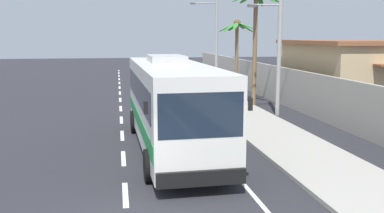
% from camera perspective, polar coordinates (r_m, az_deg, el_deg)
% --- Properties ---
extents(sidewalk_kerb, '(3.20, 90.00, 0.14)m').
position_cam_1_polar(sidewalk_kerb, '(21.13, 9.55, -2.85)').
color(sidewalk_kerb, '#A8A399').
rests_on(sidewalk_kerb, ground).
extents(lane_markings, '(3.74, 71.00, 0.01)m').
position_cam_1_polar(lane_markings, '(24.48, -4.16, -1.23)').
color(lane_markings, white).
rests_on(lane_markings, ground).
extents(boundary_wall, '(0.24, 60.00, 2.44)m').
position_cam_1_polar(boundary_wall, '(26.01, 14.63, 1.83)').
color(boundary_wall, '#9E998E').
rests_on(boundary_wall, ground).
extents(coach_bus_foreground, '(3.22, 11.03, 3.68)m').
position_cam_1_polar(coach_bus_foreground, '(17.04, -2.76, 0.65)').
color(coach_bus_foreground, silver).
rests_on(coach_bus_foreground, ground).
extents(motorcycle_beside_bus, '(0.56, 1.96, 1.55)m').
position_cam_1_polar(motorcycle_beside_bus, '(26.91, -1.33, 1.12)').
color(motorcycle_beside_bus, black).
rests_on(motorcycle_beside_bus, ground).
extents(pedestrian_near_kerb, '(0.36, 0.36, 1.62)m').
position_cam_1_polar(pedestrian_near_kerb, '(23.90, 6.83, 0.85)').
color(pedestrian_near_kerb, black).
rests_on(pedestrian_near_kerb, sidewalk_kerb).
extents(utility_pole_mid, '(3.10, 0.24, 8.15)m').
position_cam_1_polar(utility_pole_mid, '(24.69, 11.38, 8.91)').
color(utility_pole_mid, '#9E9E99').
rests_on(utility_pole_mid, ground).
extents(utility_pole_far, '(3.51, 0.24, 10.24)m').
position_cam_1_polar(utility_pole_far, '(39.70, 3.16, 10.68)').
color(utility_pole_far, '#9E9E99').
rests_on(utility_pole_far, ground).
extents(palm_nearest, '(3.33, 3.29, 7.43)m').
position_cam_1_polar(palm_nearest, '(27.37, 8.45, 11.18)').
color(palm_nearest, brown).
rests_on(palm_nearest, ground).
extents(palm_second, '(2.94, 3.03, 5.75)m').
position_cam_1_polar(palm_second, '(34.30, 5.96, 9.01)').
color(palm_second, brown).
rests_on(palm_second, ground).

